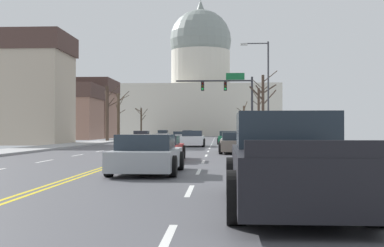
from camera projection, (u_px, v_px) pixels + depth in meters
ground at (160, 149)px, 35.67m from camera, size 20.00×180.00×0.20m
signal_gantry at (231, 93)px, 51.60m from camera, size 7.91×0.41×7.07m
street_lamp_right at (265, 84)px, 40.83m from camera, size 2.32×0.24×8.42m
capitol_building at (200, 89)px, 117.13m from camera, size 35.40×19.70×31.74m
sedan_near_00 at (228, 138)px, 48.13m from camera, size 2.09×4.59×1.26m
sedan_near_01 at (193, 139)px, 41.77m from camera, size 2.07×4.68×1.31m
sedan_near_02 at (234, 141)px, 35.93m from camera, size 2.10×4.65×1.23m
sedan_near_03 at (235, 143)px, 29.77m from camera, size 1.96×4.64×1.23m
sedan_near_04 at (161, 149)px, 22.77m from camera, size 2.00×4.53×1.11m
sedan_near_05 at (147, 155)px, 16.02m from camera, size 2.13×4.34×1.24m
pickup_truck_near_06 at (289, 164)px, 9.12m from camera, size 2.33×5.70×1.73m
sedan_oncoming_00 at (141, 136)px, 61.74m from camera, size 2.14×4.25×1.25m
sedan_oncoming_01 at (179, 135)px, 75.12m from camera, size 2.01×4.42×1.13m
sedan_oncoming_02 at (163, 134)px, 83.83m from camera, size 1.97×4.22×1.31m
sedan_oncoming_03 at (188, 134)px, 97.49m from camera, size 2.16×4.37×1.27m
flank_building_00 at (1, 89)px, 47.35m from camera, size 12.97×6.71×10.38m
flank_building_01 at (63, 112)px, 71.23m from camera, size 10.33×8.96×7.75m
flank_building_02 at (78, 109)px, 81.68m from camera, size 11.85×9.65×9.46m
bare_tree_00 at (263, 106)px, 43.85m from camera, size 2.44×1.00×6.42m
bare_tree_01 at (119, 115)px, 64.66m from camera, size 1.70×1.48×6.27m
bare_tree_02 at (244, 120)px, 76.96m from camera, size 2.50×1.76×5.63m
bare_tree_03 at (108, 112)px, 57.59m from camera, size 2.08×1.87×6.35m
bare_tree_04 at (259, 113)px, 57.45m from camera, size 1.95×1.85×6.19m
bare_tree_05 at (141, 121)px, 80.23m from camera, size 2.03×0.98×4.96m
pedestrian_00 at (278, 135)px, 32.62m from camera, size 0.35×0.34×1.67m
pedestrian_01 at (274, 134)px, 41.67m from camera, size 0.35×0.34×1.66m
bicycle_parked at (269, 141)px, 38.66m from camera, size 0.12×1.77×0.85m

